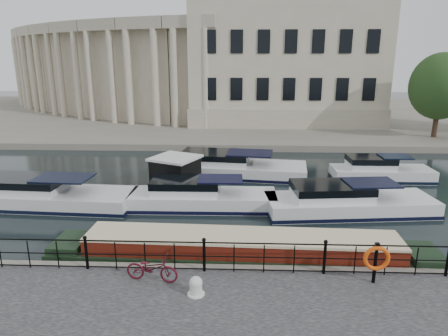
# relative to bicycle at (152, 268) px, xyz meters

# --- Properties ---
(ground_plane) EXTENTS (160.00, 160.00, 0.00)m
(ground_plane) POSITION_rel_bicycle_xyz_m (1.62, 2.93, -1.00)
(ground_plane) COLOR black
(ground_plane) RESTS_ON ground
(far_bank) EXTENTS (120.00, 42.00, 0.55)m
(far_bank) POSITION_rel_bicycle_xyz_m (1.62, 41.93, -0.73)
(far_bank) COLOR #6B665B
(far_bank) RESTS_ON ground_plane
(railing) EXTENTS (24.14, 0.14, 1.22)m
(railing) POSITION_rel_bicycle_xyz_m (1.62, 0.68, 0.20)
(railing) COLOR black
(railing) RESTS_ON near_quay
(civic_building) EXTENTS (53.55, 31.84, 16.85)m
(civic_building) POSITION_rel_bicycle_xyz_m (0.62, 37.64, 6.04)
(civic_building) COLOR #ADA38C
(civic_building) RESTS_ON far_bank
(bicycle) EXTENTS (1.79, 0.85, 0.90)m
(bicycle) POSITION_rel_bicycle_xyz_m (0.00, 0.00, 0.00)
(bicycle) COLOR #480D19
(bicycle) RESTS_ON near_quay
(mooring_bollard) EXTENTS (0.53, 0.53, 0.60)m
(mooring_bollard) POSITION_rel_bicycle_xyz_m (1.49, -0.72, -0.17)
(mooring_bollard) COLOR silver
(mooring_bollard) RESTS_ON near_quay
(life_ring_post) EXTENTS (0.84, 0.21, 1.37)m
(life_ring_post) POSITION_rel_bicycle_xyz_m (7.11, 0.13, 0.41)
(life_ring_post) COLOR black
(life_ring_post) RESTS_ON near_quay
(narrowboat) EXTENTS (14.56, 2.44, 1.53)m
(narrowboat) POSITION_rel_bicycle_xyz_m (2.88, 2.20, -0.64)
(narrowboat) COLOR black
(narrowboat) RESTS_ON ground_plane
(harbour_hut) EXTENTS (4.07, 3.80, 2.20)m
(harbour_hut) POSITION_rel_bicycle_xyz_m (-0.86, 10.43, -0.05)
(harbour_hut) COLOR #6B665B
(harbour_hut) RESTS_ON ground_plane
(cabin_cruisers) EXTENTS (27.15, 10.35, 1.99)m
(cabin_cruisers) POSITION_rel_bicycle_xyz_m (1.97, 10.30, -0.63)
(cabin_cruisers) COLOR silver
(cabin_cruisers) RESTS_ON ground_plane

